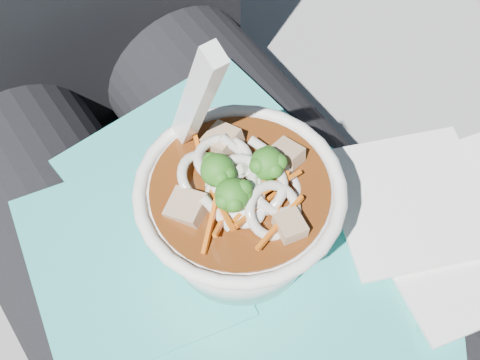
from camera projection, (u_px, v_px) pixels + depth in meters
stone_ledge at (167, 285)px, 0.87m from camera, size 1.02×0.53×0.42m
lap at (227, 284)px, 0.56m from camera, size 0.33×0.48×0.15m
person_body at (167, 187)px, 0.58m from camera, size 0.34×0.94×0.98m
plastic_bag at (269, 254)px, 0.48m from camera, size 0.33×0.33×0.01m
napkins at (448, 219)px, 0.49m from camera, size 0.17×0.19×0.01m
udon_bowl at (240, 209)px, 0.44m from camera, size 0.15×0.15×0.19m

